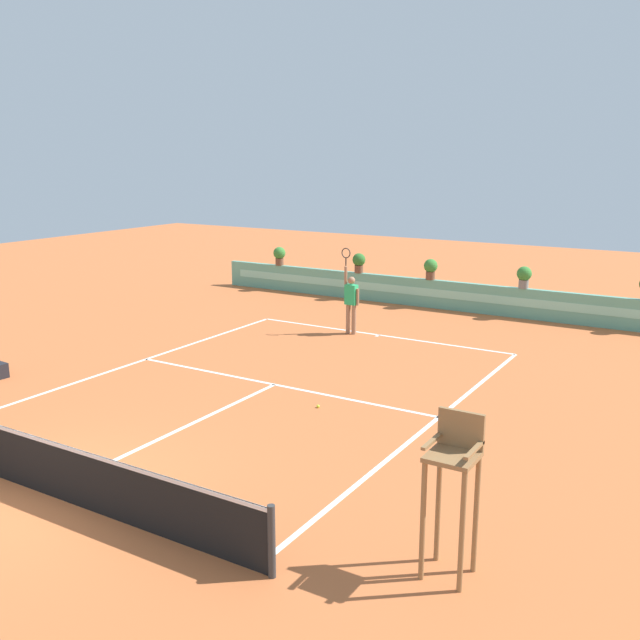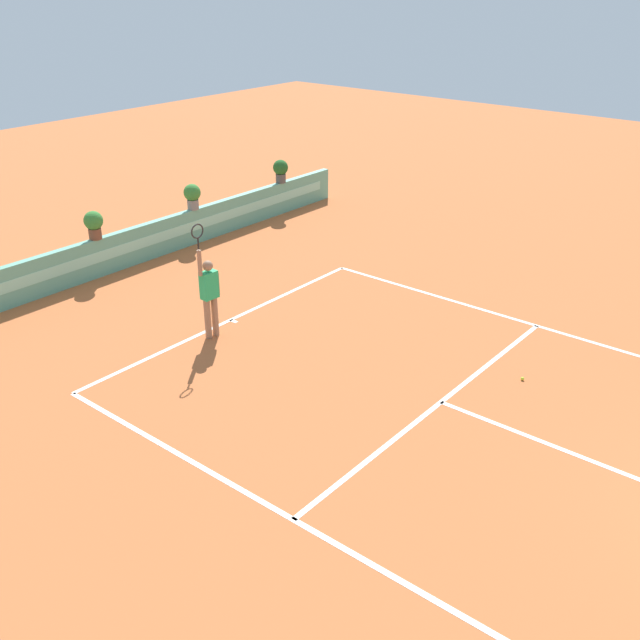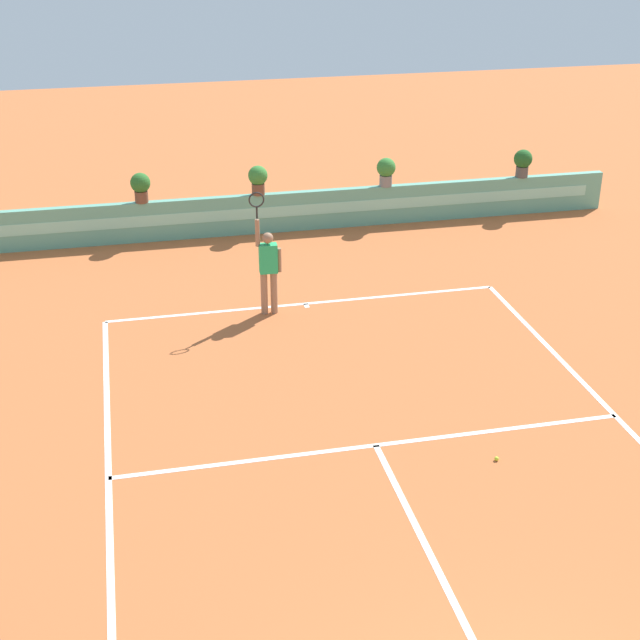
% 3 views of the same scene
% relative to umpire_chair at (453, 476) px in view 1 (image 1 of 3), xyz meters
% --- Properties ---
extents(ground_plane, '(60.00, 60.00, 0.00)m').
position_rel_umpire_chair_xyz_m(ground_plane, '(-6.30, 4.74, -1.34)').
color(ground_plane, '#BC6033').
extents(court_lines, '(8.32, 11.94, 0.01)m').
position_rel_umpire_chair_xyz_m(court_lines, '(-6.30, 5.45, -1.34)').
color(court_lines, white).
rests_on(court_lines, ground).
extents(net, '(8.92, 0.10, 1.00)m').
position_rel_umpire_chair_xyz_m(net, '(-6.30, -1.26, -0.83)').
color(net, '#333333').
rests_on(net, ground).
extents(back_wall_barrier, '(18.00, 0.21, 1.00)m').
position_rel_umpire_chair_xyz_m(back_wall_barrier, '(-6.30, 15.12, -0.84)').
color(back_wall_barrier, '#60A88E').
rests_on(back_wall_barrier, ground).
extents(umpire_chair, '(0.60, 0.60, 2.14)m').
position_rel_umpire_chair_xyz_m(umpire_chair, '(0.00, 0.00, 0.00)').
color(umpire_chair, olive).
rests_on(umpire_chair, ground).
extents(tennis_player, '(0.62, 0.24, 2.58)m').
position_rel_umpire_chair_xyz_m(tennis_player, '(-7.12, 10.35, -0.29)').
color(tennis_player, '#9E7051').
rests_on(tennis_player, ground).
extents(tennis_ball_near_baseline, '(0.07, 0.07, 0.07)m').
position_rel_umpire_chair_xyz_m(tennis_ball_near_baseline, '(-4.61, 4.34, -1.31)').
color(tennis_ball_near_baseline, '#CCE033').
rests_on(tennis_ball_near_baseline, ground).
extents(potted_plant_far_left, '(0.48, 0.48, 0.72)m').
position_rel_umpire_chair_xyz_m(potted_plant_far_left, '(-12.97, 15.13, 0.07)').
color(potted_plant_far_left, brown).
rests_on(potted_plant_far_left, back_wall_barrier).
extents(potted_plant_left, '(0.48, 0.48, 0.72)m').
position_rel_umpire_chair_xyz_m(potted_plant_left, '(-9.40, 15.13, 0.07)').
color(potted_plant_left, brown).
rests_on(potted_plant_left, back_wall_barrier).
extents(potted_plant_centre, '(0.48, 0.48, 0.72)m').
position_rel_umpire_chair_xyz_m(potted_plant_centre, '(-6.56, 15.13, 0.07)').
color(potted_plant_centre, brown).
rests_on(potted_plant_centre, back_wall_barrier).
extents(potted_plant_right, '(0.48, 0.48, 0.72)m').
position_rel_umpire_chair_xyz_m(potted_plant_right, '(-3.29, 15.13, 0.07)').
color(potted_plant_right, gray).
rests_on(potted_plant_right, back_wall_barrier).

